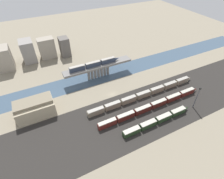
% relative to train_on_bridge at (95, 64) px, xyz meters
% --- Properties ---
extents(ground_plane, '(400.00, 400.00, 0.00)m').
position_rel_train_on_bridge_xyz_m(ground_plane, '(2.68, -23.95, -12.55)').
color(ground_plane, gray).
extents(railbed_yard, '(280.00, 42.00, 0.01)m').
position_rel_train_on_bridge_xyz_m(railbed_yard, '(2.68, -47.95, -12.55)').
color(railbed_yard, '#282623').
rests_on(railbed_yard, ground).
extents(river_water, '(320.00, 18.99, 0.01)m').
position_rel_train_on_bridge_xyz_m(river_water, '(2.68, -0.00, -12.55)').
color(river_water, '#3D5166').
rests_on(river_water, ground).
extents(bridge, '(54.88, 7.69, 10.73)m').
position_rel_train_on_bridge_xyz_m(bridge, '(2.68, -0.00, -4.23)').
color(bridge, slate).
rests_on(bridge, ground).
extents(train_on_bridge, '(40.66, 2.67, 3.73)m').
position_rel_train_on_bridge_xyz_m(train_on_bridge, '(0.00, 0.00, 0.00)').
color(train_on_bridge, '#2D384C').
rests_on(train_on_bridge, bridge).
extents(train_yard_near, '(48.01, 3.14, 3.65)m').
position_rel_train_on_bridge_xyz_m(train_yard_near, '(15.73, -58.99, -10.77)').
color(train_yard_near, '#23381E').
rests_on(train_yard_near, ground).
extents(train_yard_mid, '(77.75, 2.75, 4.05)m').
position_rel_train_on_bridge_xyz_m(train_yard_mid, '(19.87, -47.91, -10.56)').
color(train_yard_mid, '#5B1E19').
rests_on(train_yard_mid, ground).
extents(train_yard_far, '(86.04, 2.84, 4.01)m').
position_rel_train_on_bridge_xyz_m(train_yard_far, '(22.06, -36.18, -10.58)').
color(train_yard_far, gray).
rests_on(train_yard_far, ground).
extents(warehouse_building, '(22.75, 14.13, 10.77)m').
position_rel_train_on_bridge_xyz_m(warehouse_building, '(-48.01, -18.85, -7.43)').
color(warehouse_building, tan).
rests_on(warehouse_building, ground).
extents(signal_tower, '(1.00, 0.72, 16.40)m').
position_rel_train_on_bridge_xyz_m(signal_tower, '(44.52, -59.21, -4.17)').
color(signal_tower, '#4C4C51').
rests_on(signal_tower, ground).
extents(city_block_far_left, '(12.33, 14.91, 18.88)m').
position_rel_train_on_bridge_xyz_m(city_block_far_left, '(-62.37, 46.50, -3.11)').
color(city_block_far_left, gray).
rests_on(city_block_far_left, ground).
extents(city_block_left, '(10.76, 14.77, 19.12)m').
position_rel_train_on_bridge_xyz_m(city_block_left, '(-42.85, 50.78, -2.99)').
color(city_block_left, gray).
rests_on(city_block_left, ground).
extents(city_block_center, '(13.96, 9.34, 18.45)m').
position_rel_train_on_bridge_xyz_m(city_block_center, '(-26.72, 49.53, -3.32)').
color(city_block_center, gray).
rests_on(city_block_center, ground).
extents(city_block_right, '(8.33, 10.43, 17.50)m').
position_rel_train_on_bridge_xyz_m(city_block_right, '(-11.50, 46.07, -3.80)').
color(city_block_right, '#605B56').
rests_on(city_block_right, ground).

